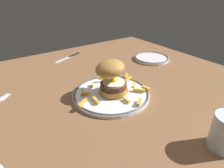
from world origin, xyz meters
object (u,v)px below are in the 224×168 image
object	(u,v)px
side_plate	(151,58)
knife	(70,56)
dinner_plate	(112,93)
burger	(112,76)

from	to	relation	value
side_plate	knife	bearing A→B (deg)	139.47
dinner_plate	side_plate	bearing A→B (deg)	24.85
dinner_plate	burger	world-z (taller)	burger
side_plate	knife	size ratio (longest dim) A/B	1.05
side_plate	dinner_plate	bearing A→B (deg)	-155.15
dinner_plate	knife	bearing A→B (deg)	84.72
dinner_plate	knife	xyz separation A→B (cm)	(4.23, 45.79, -0.58)
dinner_plate	knife	distance (cm)	45.99
side_plate	knife	distance (cm)	43.75
dinner_plate	knife	world-z (taller)	dinner_plate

